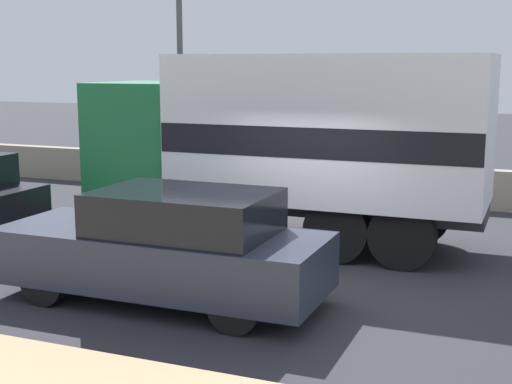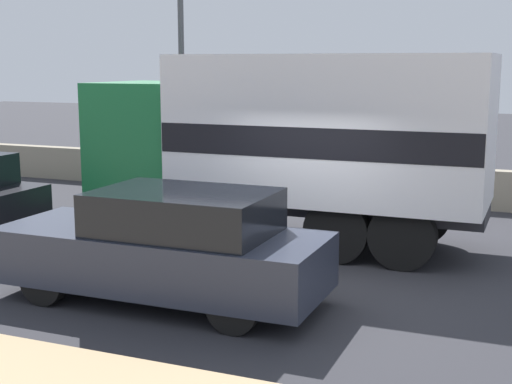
% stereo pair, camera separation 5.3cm
% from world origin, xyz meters
% --- Properties ---
extents(ground_plane, '(80.00, 80.00, 0.00)m').
position_xyz_m(ground_plane, '(0.00, 0.00, 0.00)').
color(ground_plane, '#2D2D33').
extents(stone_wall_backdrop, '(60.00, 0.35, 0.90)m').
position_xyz_m(stone_wall_backdrop, '(0.00, 7.33, 0.45)').
color(stone_wall_backdrop, gray).
rests_on(stone_wall_backdrop, ground_plane).
extents(street_lamp, '(0.56, 0.28, 6.21)m').
position_xyz_m(street_lamp, '(-4.70, 6.25, 3.64)').
color(street_lamp, '#4C4C51').
rests_on(street_lamp, ground_plane).
extents(box_truck, '(7.14, 2.38, 3.38)m').
position_xyz_m(box_truck, '(-0.65, 2.80, 1.93)').
color(box_truck, '#196B38').
rests_on(box_truck, ground_plane).
extents(car_hatchback, '(4.53, 1.72, 1.57)m').
position_xyz_m(car_hatchback, '(-1.17, -0.90, 0.78)').
color(car_hatchback, '#282D3D').
rests_on(car_hatchback, ground_plane).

